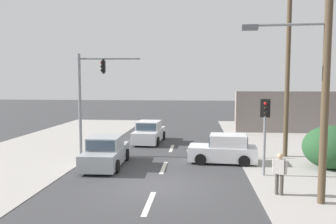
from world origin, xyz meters
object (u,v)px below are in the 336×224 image
object	(u,v)px
traffic_signal_mast	(89,91)
hatchback_oncoming_mid	(224,150)
pedestal_signal_right_kerb	(265,124)
utility_pole_foreground_right	(322,70)
pedestrian_at_kerb	(280,171)
utility_pole_midground_right	(288,60)
sedan_kerbside_parked	(106,153)
sedan_crossing_left	(149,133)

from	to	relation	value
traffic_signal_mast	hatchback_oncoming_mid	distance (m)	8.49
traffic_signal_mast	pedestal_signal_right_kerb	world-z (taller)	traffic_signal_mast
utility_pole_foreground_right	pedestrian_at_kerb	world-z (taller)	utility_pole_foreground_right
utility_pole_midground_right	traffic_signal_mast	size ratio (longest dim) A/B	1.79
utility_pole_foreground_right	utility_pole_midground_right	distance (m)	7.72
traffic_signal_mast	hatchback_oncoming_mid	world-z (taller)	traffic_signal_mast
traffic_signal_mast	hatchback_oncoming_mid	size ratio (longest dim) A/B	1.60
hatchback_oncoming_mid	sedan_kerbside_parked	bearing A→B (deg)	-167.88
utility_pole_midground_right	pedestrian_at_kerb	world-z (taller)	utility_pole_midground_right
traffic_signal_mast	pedestrian_at_kerb	bearing A→B (deg)	-33.08
utility_pole_foreground_right	utility_pole_midground_right	size ratio (longest dim) A/B	0.81
traffic_signal_mast	sedan_crossing_left	xyz separation A→B (m)	(2.88, 4.55, -3.13)
utility_pole_foreground_right	hatchback_oncoming_mid	bearing A→B (deg)	115.76
traffic_signal_mast	sedan_crossing_left	distance (m)	6.23
utility_pole_foreground_right	sedan_crossing_left	xyz separation A→B (m)	(-7.75, 11.51, -4.01)
pedestal_signal_right_kerb	sedan_kerbside_parked	bearing A→B (deg)	171.98
utility_pole_foreground_right	traffic_signal_mast	size ratio (longest dim) A/B	1.45
sedan_crossing_left	pedestal_signal_right_kerb	bearing A→B (deg)	-50.86
sedan_kerbside_parked	pedestrian_at_kerb	bearing A→B (deg)	-25.63
utility_pole_foreground_right	pedestrian_at_kerb	distance (m)	4.03
utility_pole_foreground_right	pedestrian_at_kerb	size ratio (longest dim) A/B	5.35
sedan_crossing_left	pedestrian_at_kerb	xyz separation A→B (m)	(6.63, -10.74, 0.22)
traffic_signal_mast	utility_pole_foreground_right	bearing A→B (deg)	-33.22
utility_pole_foreground_right	sedan_kerbside_parked	world-z (taller)	utility_pole_foreground_right
pedestal_signal_right_kerb	pedestrian_at_kerb	distance (m)	3.05
pedestal_signal_right_kerb	sedan_crossing_left	xyz separation A→B (m)	(-6.58, 8.08, -1.71)
utility_pole_midground_right	traffic_signal_mast	distance (m)	11.65
utility_pole_foreground_right	utility_pole_midground_right	world-z (taller)	utility_pole_midground_right
traffic_signal_mast	hatchback_oncoming_mid	bearing A→B (deg)	-8.13
utility_pole_foreground_right	traffic_signal_mast	distance (m)	12.75
utility_pole_midground_right	pedestrian_at_kerb	bearing A→B (deg)	-106.12
hatchback_oncoming_mid	pedestrian_at_kerb	bearing A→B (deg)	-71.52
traffic_signal_mast	sedan_crossing_left	world-z (taller)	traffic_signal_mast
sedan_kerbside_parked	utility_pole_midground_right	bearing A→B (deg)	17.47
utility_pole_foreground_right	traffic_signal_mast	world-z (taller)	utility_pole_foreground_right
traffic_signal_mast	pedestrian_at_kerb	size ratio (longest dim) A/B	3.68
utility_pole_midground_right	sedan_crossing_left	world-z (taller)	utility_pole_midground_right
utility_pole_midground_right	sedan_crossing_left	bearing A→B (deg)	155.68
utility_pole_midground_right	traffic_signal_mast	xyz separation A→B (m)	(-11.49, -0.65, -1.78)
pedestal_signal_right_kerb	pedestrian_at_kerb	world-z (taller)	pedestal_signal_right_kerb
utility_pole_midground_right	sedan_kerbside_parked	xyz separation A→B (m)	(-9.82, -3.09, -4.91)
pedestal_signal_right_kerb	sedan_kerbside_parked	distance (m)	8.05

